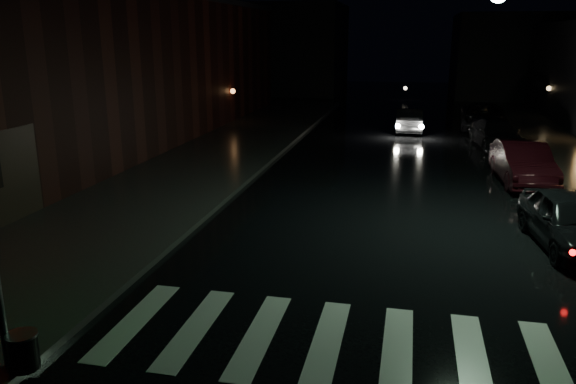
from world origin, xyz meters
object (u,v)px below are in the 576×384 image
Objects in this scene: parked_car_a at (570,220)px; parked_car_b at (523,163)px; parked_car_c at (496,134)px; parked_car_d at (483,117)px; oncoming_car at (409,120)px.

parked_car_a is 6.51m from parked_car_b.
parked_car_c is (0.00, 7.02, -0.09)m from parked_car_b.
parked_car_b is (0.00, 6.51, 0.04)m from parked_car_a.
parked_car_a is 13.53m from parked_car_c.
parked_car_d is 4.46m from oncoming_car.
parked_car_b is 1.13× the size of oncoming_car.
parked_car_a is 0.91× the size of parked_car_b.
parked_car_a is at bearing 102.12° from oncoming_car.
parked_car_c is (0.00, 13.53, -0.05)m from parked_car_a.
parked_car_b reaches higher than parked_car_d.
parked_car_d reaches higher than oncoming_car.
parked_car_d reaches higher than parked_car_c.
parked_car_a is 17.76m from oncoming_car.
parked_car_b is 0.85× the size of parked_car_d.
parked_car_a reaches higher than parked_car_c.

